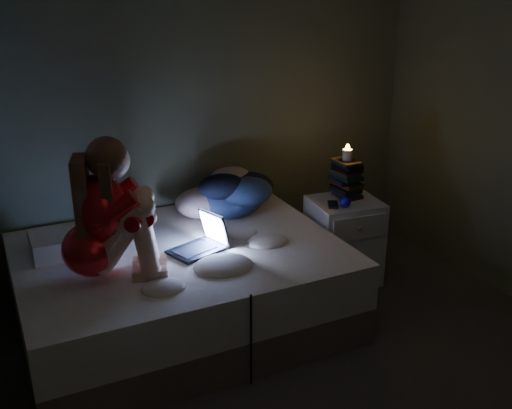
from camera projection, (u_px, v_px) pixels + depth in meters
floor at (328, 404)px, 3.22m from camera, size 3.60×3.80×0.02m
wall_back at (196, 102)px, 4.36m from camera, size 3.60×0.02×2.60m
bed at (182, 287)px, 3.87m from camera, size 2.00×1.50×0.55m
pillow at (69, 242)px, 3.71m from camera, size 0.45×0.32×0.13m
woman at (88, 210)px, 3.26m from camera, size 0.58×0.46×0.82m
laptop at (196, 234)px, 3.68m from camera, size 0.40×0.34×0.24m
clothes_pile at (228, 191)px, 4.27m from camera, size 0.66×0.59×0.34m
nightstand at (343, 241)px, 4.43m from camera, size 0.52×0.48×0.64m
book_stack at (346, 178)px, 4.34m from camera, size 0.19×0.25×0.29m
candle at (347, 154)px, 4.28m from camera, size 0.07×0.07×0.08m
phone at (335, 205)px, 4.21m from camera, size 0.12×0.16×0.01m
blue_orb at (347, 202)px, 4.18m from camera, size 0.08×0.08×0.08m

